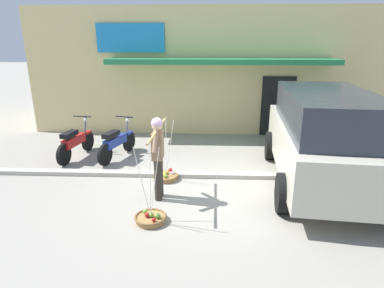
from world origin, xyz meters
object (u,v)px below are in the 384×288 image
fruit_vendor (158,153)px  fruit_basket_left_side (151,218)px  motorcycle_nearest_shop (75,142)px  fruit_basket_right_side (166,176)px  motorcycle_second_in_row (117,142)px  parked_truck (324,136)px

fruit_vendor → fruit_basket_left_side: size_ratio=1.29×
motorcycle_nearest_shop → fruit_vendor: bearing=-41.1°
fruit_basket_right_side → fruit_basket_left_side: bearing=-91.4°
fruit_basket_left_side → motorcycle_nearest_shop: size_ratio=0.80×
motorcycle_nearest_shop → motorcycle_second_in_row: (1.14, 0.02, 0.00)m
fruit_basket_left_side → motorcycle_second_in_row: 3.59m
fruit_vendor → motorcycle_second_in_row: 2.81m
fruit_basket_left_side → motorcycle_nearest_shop: (-2.61, 3.23, 0.37)m
fruit_basket_left_side → fruit_basket_right_side: same height
motorcycle_second_in_row → fruit_basket_left_side: bearing=-65.7°
motorcycle_nearest_shop → fruit_basket_right_side: bearing=-27.1°
fruit_basket_right_side → motorcycle_second_in_row: size_ratio=0.82×
motorcycle_second_in_row → parked_truck: (5.00, -1.46, 0.68)m
motorcycle_nearest_shop → parked_truck: (6.14, -1.43, 0.68)m
fruit_basket_left_side → motorcycle_second_in_row: (-1.47, 3.25, 0.37)m
motorcycle_nearest_shop → parked_truck: bearing=-13.1°
motorcycle_nearest_shop → motorcycle_second_in_row: same height
fruit_vendor → motorcycle_nearest_shop: fruit_vendor is taller
fruit_basket_left_side → fruit_vendor: bearing=88.6°
parked_truck → fruit_basket_right_side: bearing=178.8°
fruit_vendor → fruit_basket_right_side: size_ratio=1.29×
fruit_basket_right_side → parked_truck: size_ratio=0.29×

